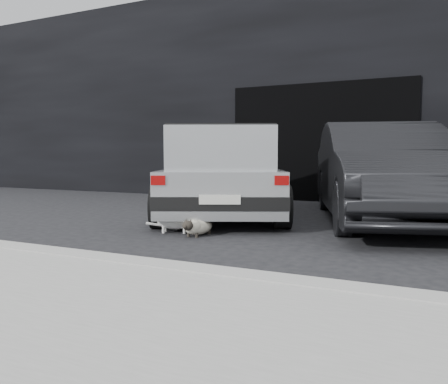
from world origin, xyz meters
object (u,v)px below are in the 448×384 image
at_px(cat_siamese, 197,227).
at_px(cat_white, 177,221).
at_px(silver_hatchback, 223,168).
at_px(second_car, 381,172).

height_order(cat_siamese, cat_white, cat_white).
relative_size(silver_hatchback, cat_siamese, 5.94).
distance_m(silver_hatchback, cat_siamese, 2.02).
height_order(silver_hatchback, cat_white, silver_hatchback).
distance_m(cat_siamese, cat_white, 0.36).
relative_size(second_car, cat_white, 7.11).
bearing_deg(cat_white, cat_siamese, 55.66).
bearing_deg(silver_hatchback, cat_siamese, -98.77).
xyz_separation_m(silver_hatchback, second_car, (2.49, 0.39, -0.03)).
relative_size(cat_siamese, cat_white, 1.11).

